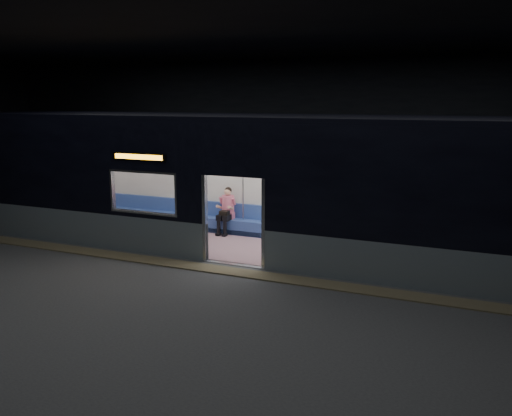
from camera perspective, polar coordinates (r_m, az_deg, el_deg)
The scene contains 7 objects.
station_floor at distance 11.60m, azimuth -4.58°, elevation -7.45°, with size 24.00×14.00×0.01m, color #47494C.
station_envelope at distance 10.98m, azimuth -4.89°, elevation 10.98°, with size 24.00×14.00×5.00m.
tactile_strip at distance 12.06m, azimuth -3.35°, elevation -6.59°, with size 22.80×0.50×0.03m, color #8C7F59.
metro_car at distance 13.41m, azimuth 0.37°, elevation 3.31°, with size 18.00×3.04×3.35m.
passenger at distance 15.07m, azimuth -3.08°, elevation 0.04°, with size 0.36×0.63×1.29m.
handbag at distance 14.91m, azimuth -3.34°, elevation -0.52°, with size 0.24×0.21×0.12m, color black.
transit_map at distance 14.43m, azimuth 5.08°, elevation 2.30°, with size 0.95×0.03×0.62m, color white.
Camera 1 is at (5.17, -9.68, 3.75)m, focal length 38.00 mm.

